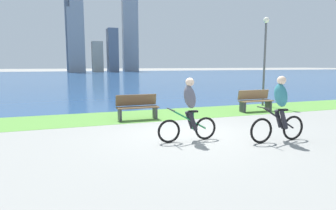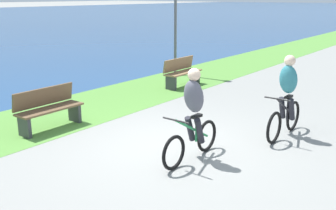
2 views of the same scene
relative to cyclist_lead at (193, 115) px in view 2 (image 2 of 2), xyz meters
name	(u,v)px [view 2 (image 2 of 2)]	position (x,y,z in m)	size (l,w,h in m)	color
ground_plane	(174,147)	(0.28, 0.61, -0.83)	(300.00, 300.00, 0.00)	gray
grass_strip_bayside	(60,114)	(0.28, 4.12, -0.82)	(120.00, 2.71, 0.01)	#59933D
cyclist_lead	(193,115)	(0.00, 0.00, 0.00)	(1.63, 0.52, 1.64)	black
cyclist_trailing	(287,97)	(2.15, -0.83, 0.01)	(1.65, 0.52, 1.69)	black
bench_near_path	(182,72)	(4.67, 3.59, -0.38)	(1.50, 0.47, 0.90)	olive
bench_far_along_path	(49,109)	(-0.51, 3.43, -0.38)	(1.50, 0.47, 0.90)	brown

